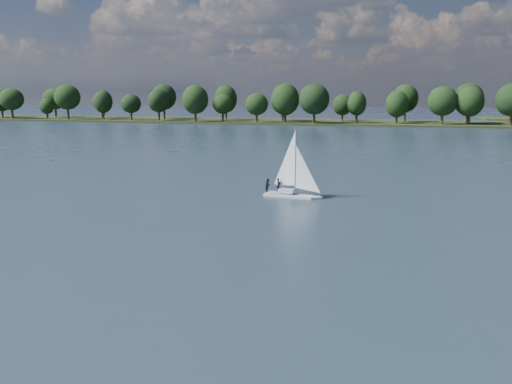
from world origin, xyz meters
TOP-DOWN VIEW (x-y plane):
  - ground at (0.00, 100.00)m, footprint 700.00×700.00m
  - far_shore at (0.00, 212.00)m, footprint 660.00×40.00m
  - sailboat at (5.09, 52.53)m, footprint 6.57×2.56m
  - treeline at (-2.99, 207.96)m, footprint 562.11×74.39m

SIDE VIEW (x-z plane):
  - ground at x=0.00m, z-range 0.00..0.00m
  - far_shore at x=0.00m, z-range -0.75..0.75m
  - sailboat at x=5.09m, z-range -1.86..6.57m
  - treeline at x=-2.99m, z-range -1.03..17.33m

